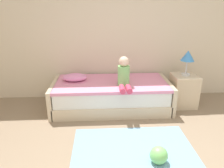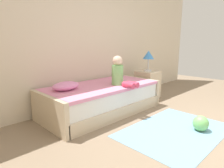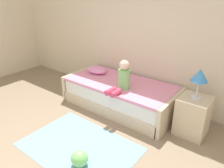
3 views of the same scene
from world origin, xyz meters
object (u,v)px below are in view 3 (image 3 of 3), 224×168
(table_lamp, at_px, (200,77))
(child_figure, at_px, (122,78))
(pillow, at_px, (97,70))
(nightstand, at_px, (193,116))
(bed, at_px, (120,95))
(toy_ball, at_px, (80,159))

(table_lamp, xyz_separation_m, child_figure, (-1.15, -0.22, -0.23))
(child_figure, distance_m, pillow, 0.93)
(nightstand, bearing_deg, bed, 179.70)
(nightstand, height_order, child_figure, child_figure)
(table_lamp, height_order, pillow, table_lamp)
(nightstand, relative_size, toy_ball, 2.77)
(nightstand, relative_size, child_figure, 1.18)
(table_lamp, xyz_separation_m, toy_ball, (-0.87, -1.53, -0.83))
(nightstand, xyz_separation_m, pillow, (-2.01, 0.11, 0.26))
(nightstand, bearing_deg, table_lamp, 0.00)
(nightstand, distance_m, pillow, 2.03)
(table_lamp, relative_size, child_figure, 0.88)
(child_figure, relative_size, toy_ball, 2.36)
(bed, relative_size, pillow, 4.80)
(child_figure, bearing_deg, table_lamp, 10.91)
(table_lamp, height_order, toy_ball, table_lamp)
(bed, xyz_separation_m, nightstand, (1.35, -0.01, 0.05))
(table_lamp, distance_m, toy_ball, 1.95)
(table_lamp, bearing_deg, toy_ball, -119.52)
(toy_ball, bearing_deg, bed, 107.38)
(table_lamp, relative_size, pillow, 1.02)
(pillow, distance_m, toy_ball, 2.05)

